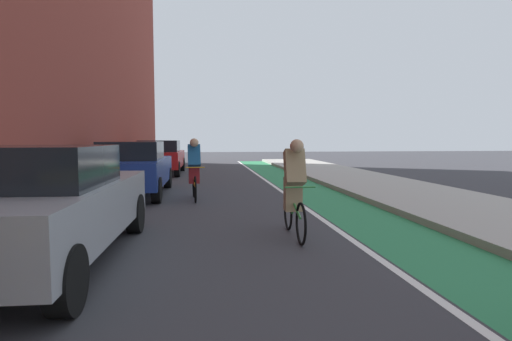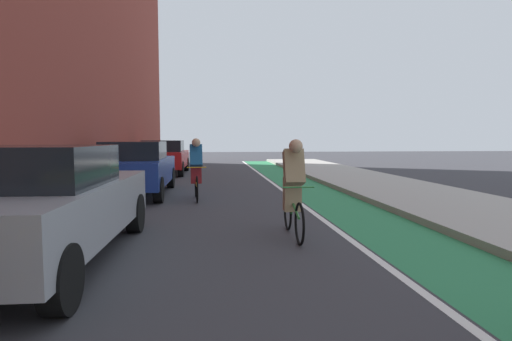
{
  "view_description": "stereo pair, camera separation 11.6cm",
  "coord_description": "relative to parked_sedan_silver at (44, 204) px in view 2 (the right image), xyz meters",
  "views": [
    {
      "loc": [
        -0.47,
        5.91,
        1.62
      ],
      "look_at": [
        0.47,
        13.46,
        1.02
      ],
      "focal_mm": 28.76,
      "sensor_mm": 36.0,
      "label": 1
    },
    {
      "loc": [
        -0.35,
        5.9,
        1.62
      ],
      "look_at": [
        0.47,
        13.46,
        1.02
      ],
      "focal_mm": 28.76,
      "sensor_mm": 36.0,
      "label": 2
    }
  ],
  "objects": [
    {
      "name": "ground_plane",
      "position": [
        2.5,
        3.01,
        -0.78
      ],
      "size": [
        80.89,
        80.89,
        0.0
      ],
      "primitive_type": "plane",
      "color": "#38383D"
    },
    {
      "name": "parked_sedan_blue",
      "position": [
        0.0,
        6.49,
        -0.0
      ],
      "size": [
        1.86,
        4.34,
        1.53
      ],
      "color": "navy",
      "rests_on": "ground"
    },
    {
      "name": "parked_sedan_red",
      "position": [
        0.0,
        13.54,
        0.0
      ],
      "size": [
        2.03,
        4.37,
        1.53
      ],
      "color": "red",
      "rests_on": "ground"
    },
    {
      "name": "bike_lane_paint",
      "position": [
        5.25,
        5.01,
        -0.78
      ],
      "size": [
        1.6,
        36.77,
        0.0
      ],
      "primitive_type": "cube",
      "color": "#2D8451",
      "rests_on": "ground"
    },
    {
      "name": "cyclist_far",
      "position": [
        1.75,
        5.36,
        0.03
      ],
      "size": [
        0.48,
        1.73,
        1.62
      ],
      "color": "black",
      "rests_on": "ground"
    },
    {
      "name": "sidewalk_right",
      "position": [
        7.79,
        5.01,
        -0.71
      ],
      "size": [
        3.47,
        36.77,
        0.14
      ],
      "primitive_type": "cube",
      "color": "#A8A59E",
      "rests_on": "ground"
    },
    {
      "name": "lane_divider_stripe",
      "position": [
        4.35,
        5.01,
        -0.78
      ],
      "size": [
        0.12,
        36.77,
        0.0
      ],
      "primitive_type": "cube",
      "color": "white",
      "rests_on": "ground"
    },
    {
      "name": "cyclist_trailing",
      "position": [
        3.48,
        1.08,
        0.06
      ],
      "size": [
        0.48,
        1.71,
        1.61
      ],
      "color": "black",
      "rests_on": "ground"
    },
    {
      "name": "parked_sedan_silver",
      "position": [
        0.0,
        0.0,
        0.0
      ],
      "size": [
        1.89,
        4.48,
        1.53
      ],
      "color": "#9EA0A8",
      "rests_on": "ground"
    }
  ]
}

